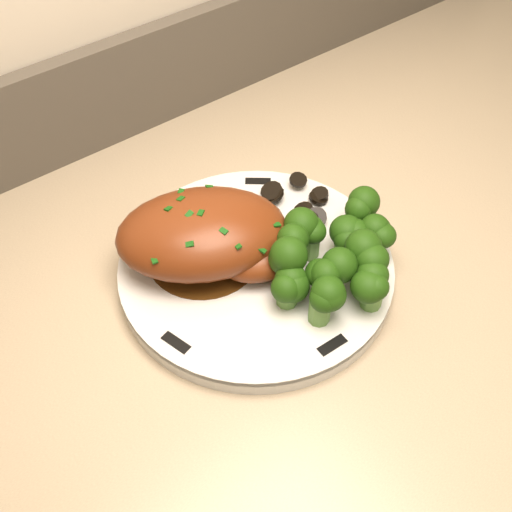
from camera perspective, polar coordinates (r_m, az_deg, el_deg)
plate at (r=0.62m, az=0.00°, el=-1.15°), size 0.35×0.35×0.02m
rim_accent_0 at (r=0.69m, az=0.18°, el=6.64°), size 0.03×0.02×0.00m
rim_accent_1 at (r=0.64m, az=-9.64°, el=1.95°), size 0.03×0.02×0.00m
rim_accent_2 at (r=0.56m, az=-7.13°, el=-7.67°), size 0.02×0.03×0.00m
rim_accent_3 at (r=0.56m, az=6.79°, el=-7.89°), size 0.03×0.01×0.00m
rim_accent_4 at (r=0.64m, az=9.80°, el=1.69°), size 0.02×0.03×0.00m
gravy_pool at (r=0.62m, az=-4.66°, el=0.07°), size 0.11×0.11×0.00m
chicken_breast at (r=0.59m, az=-4.28°, el=1.79°), size 0.19×0.17×0.06m
mushroom_pile at (r=0.65m, az=3.06°, el=4.00°), size 0.09×0.07×0.03m
broccoli_florets at (r=0.59m, az=7.21°, el=-0.19°), size 0.14×0.11×0.05m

